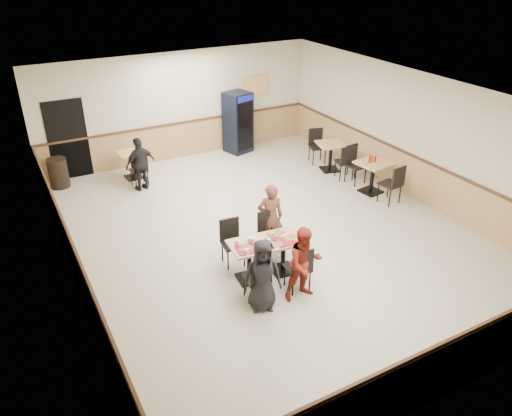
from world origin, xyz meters
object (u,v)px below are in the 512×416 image
diner_man_opposite (270,217)px  trash_bin (58,173)px  back_table (132,161)px  diner_woman_left (262,275)px  lone_diner (140,164)px  pepsi_cooler (238,122)px  main_table (267,253)px  diner_woman_right (305,264)px  side_table_near (373,173)px  side_table_far (331,153)px

diner_man_opposite → trash_bin: 6.07m
back_table → diner_woman_left: bearing=-86.5°
lone_diner → pepsi_cooler: size_ratio=0.77×
lone_diner → trash_bin: 2.18m
main_table → diner_woman_right: size_ratio=1.05×
back_table → trash_bin: 1.85m
diner_woman_right → pepsi_cooler: size_ratio=0.77×
lone_diner → side_table_near: size_ratio=1.65×
diner_woman_right → diner_man_opposite: 1.67m
diner_woman_left → side_table_near: bearing=50.0°
lone_diner → side_table_near: (4.97, -2.90, -0.16)m
diner_woman_left → side_table_near: (4.59, 2.61, -0.12)m
diner_woman_right → side_table_far: (3.72, 4.32, -0.17)m
main_table → lone_diner: 4.82m
diner_woman_left → back_table: size_ratio=1.82×
pepsi_cooler → lone_diner: bearing=-174.6°
diner_man_opposite → lone_diner: (-1.44, 3.95, -0.03)m
main_table → side_table_near: bearing=30.4°
lone_diner → side_table_far: (4.88, -1.28, -0.17)m
side_table_near → pepsi_cooler: size_ratio=0.47×
back_table → trash_bin: size_ratio=0.94×
lone_diner → trash_bin: bearing=-46.7°
side_table_near → back_table: size_ratio=1.16×
pepsi_cooler → trash_bin: bearing=165.9°
side_table_near → pepsi_cooler: bearing=111.8°
diner_man_opposite → back_table: diner_man_opposite is taller
diner_man_opposite → back_table: size_ratio=1.99×
lone_diner → side_table_near: lone_diner is taller
side_table_far → diner_woman_left: bearing=-136.8°
main_table → trash_bin: 6.49m
diner_woman_right → trash_bin: 7.39m
main_table → side_table_far: 5.26m
diner_man_opposite → trash_bin: (-3.25, 5.11, -0.34)m
diner_woman_left → pepsi_cooler: (2.94, 6.72, 0.24)m
side_table_far → trash_bin: 7.13m
diner_woman_right → side_table_far: bearing=52.4°
trash_bin → back_table: bearing=-10.9°
diner_woman_left → trash_bin: (-2.20, 6.68, -0.27)m
diner_man_opposite → lone_diner: bearing=-50.4°
main_table → side_table_near: side_table_near is taller
trash_bin → diner_woman_right: bearing=-66.2°
main_table → side_table_far: size_ratio=1.62×
side_table_near → side_table_far: (-0.09, 1.62, -0.02)m
lone_diner → trash_bin: (-1.81, 1.16, -0.31)m
lone_diner → back_table: lone_diner is taller
main_table → side_table_near: 4.45m
lone_diner → main_table: bearing=86.9°
main_table → side_table_far: bearing=47.1°
diner_woman_right → side_table_far: 5.70m
diner_man_opposite → side_table_near: diner_man_opposite is taller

